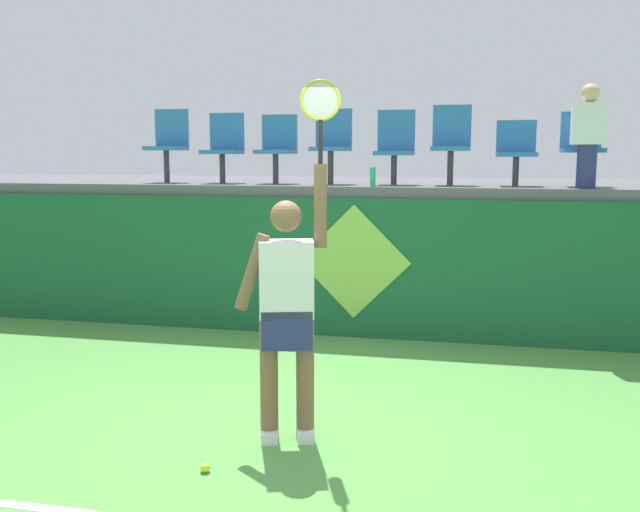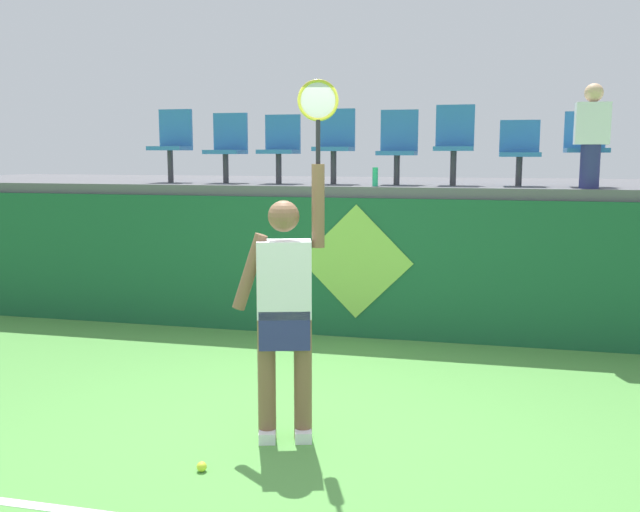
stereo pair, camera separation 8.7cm
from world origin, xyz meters
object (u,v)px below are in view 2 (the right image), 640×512
Objects in this scene: stadium_chair_6 at (520,149)px; tennis_player at (285,306)px; spectator_0 at (592,134)px; stadium_chair_1 at (228,145)px; stadium_chair_5 at (454,141)px; stadium_chair_4 at (398,145)px; stadium_chair_7 at (586,144)px; stadium_chair_2 at (280,145)px; stadium_chair_3 at (335,142)px; water_bottle at (375,177)px; tennis_ball at (202,467)px; stadium_chair_0 at (172,141)px.

tennis_player is at bearing -115.50° from stadium_chair_6.
stadium_chair_1 is at bearing 174.17° from spectator_0.
stadium_chair_4 is at bearing 179.89° from stadium_chair_5.
stadium_chair_7 is (4.17, -0.01, -0.00)m from stadium_chair_1.
spectator_0 is at bearing -11.72° from stadium_chair_4.
stadium_chair_6 is (2.80, -0.01, -0.05)m from stadium_chair_2.
stadium_chair_3 is 0.97× the size of stadium_chair_5.
tennis_ball is at bearing -98.17° from water_bottle.
stadium_chair_2 is at bearing -179.80° from stadium_chair_3.
stadium_chair_3 reaches higher than stadium_chair_1.
spectator_0 reaches higher than stadium_chair_7.
tennis_ball is 0.09× the size of stadium_chair_6.
stadium_chair_6 is at bearing -0.16° from stadium_chair_1.
tennis_player is 4.17m from spectator_0.
stadium_chair_0 is at bearing 179.87° from stadium_chair_6.
stadium_chair_4 is at bearing 0.28° from stadium_chair_3.
stadium_chair_4 is (1.43, 0.01, 0.01)m from stadium_chair_2.
tennis_player reaches higher than stadium_chair_6.
stadium_chair_0 reaches higher than stadium_chair_1.
stadium_chair_6 is (1.37, -0.01, -0.05)m from stadium_chair_4.
stadium_chair_4 is at bearing 69.09° from water_bottle.
stadium_chair_5 reaches higher than stadium_chair_1.
stadium_chair_6 is (2.10, 4.23, 2.06)m from tennis_ball.
stadium_chair_3 is at bearing -179.72° from stadium_chair_4.
water_bottle is 0.23× the size of stadium_chair_5.
water_bottle is 2.73m from stadium_chair_0.
stadium_chair_2 is at bearing -179.76° from stadium_chair_4.
tennis_player is 3.46× the size of stadium_chair_6.
tennis_ball is 4.94m from stadium_chair_1.
stadium_chair_3 is 0.83× the size of spectator_0.
stadium_chair_4 is 0.95× the size of stadium_chair_5.
water_bottle is at bearing -178.39° from spectator_0.
spectator_0 is (4.17, -0.43, 0.10)m from stadium_chair_1.
tennis_ball is (-0.39, -0.65, -0.95)m from tennis_player.
stadium_chair_6 is (3.48, -0.01, -0.06)m from stadium_chair_1.
stadium_chair_2 is 0.77× the size of spectator_0.
spectator_0 is (2.25, 0.06, 0.46)m from water_bottle.
stadium_chair_2 reaches higher than water_bottle.
stadium_chair_5 is (1.37, 4.24, 2.16)m from tennis_ball.
tennis_player is 4.54m from stadium_chair_0.
stadium_chair_1 is at bearing 179.84° from stadium_chair_6.
stadium_chair_2 reaches higher than stadium_chair_7.
stadium_chair_2 is (-1.24, 0.49, 0.35)m from water_bottle.
stadium_chair_3 is at bearing 96.53° from tennis_player.
stadium_chair_0 reaches higher than tennis_ball.
stadium_chair_3 is (1.36, -0.00, 0.03)m from stadium_chair_1.
stadium_chair_2 is (-1.09, 3.59, 1.16)m from tennis_player.
water_bottle is 2.30m from spectator_0.
stadium_chair_7 is at bearing -0.29° from stadium_chair_5.
stadium_chair_5 is at bearing 0.13° from stadium_chair_2.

